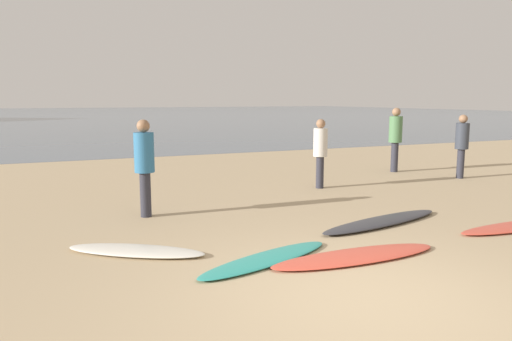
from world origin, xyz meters
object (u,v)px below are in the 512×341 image
Objects in this scene: person_0 at (462,141)px; surfboard_0 at (136,251)px; person_1 at (320,148)px; person_2 at (395,134)px; surfboard_2 at (356,256)px; surfboard_1 at (266,259)px; person_3 at (144,160)px; surfboard_3 at (382,221)px.

surfboard_0 is at bearing 53.94° from person_0.
person_2 is at bearing 129.96° from person_1.
person_0 reaches higher than surfboard_2.
person_0 is (6.26, 4.25, 0.94)m from surfboard_2.
person_0 is at bearing 34.98° from surfboard_2.
person_3 is at bearing 88.21° from surfboard_1.
person_0 is at bearing 117.38° from person_3.
person_1 is 3.52m from person_2.
surfboard_3 is 4.17m from person_3.
person_0 is at bearing 8.51° from surfboard_1.
person_2 is (3.25, 1.33, 0.12)m from person_1.
surfboard_0 reaches higher than surfboard_1.
surfboard_2 is 8.04m from person_2.
surfboard_0 is 1.13× the size of person_3.
person_2 is (6.54, 5.47, 1.04)m from surfboard_1.
person_1 is (3.29, 4.14, 0.91)m from surfboard_1.
person_0 is 1.80m from person_2.
surfboard_3 is at bearing 42.70° from surfboard_2.
surfboard_3 is 1.58× the size of person_3.
person_1 reaches higher than surfboard_2.
surfboard_3 is at bearing 4.70° from person_1.
person_2 is at bearing 47.92° from surfboard_2.
surfboard_1 is (1.47, -0.99, -0.01)m from surfboard_0.
person_3 is (-8.31, -0.88, 0.03)m from person_0.
surfboard_3 is at bearing 80.48° from person_3.
surfboard_0 is 9.35m from person_0.
surfboard_0 is 1.20× the size of person_1.
person_3 is at bearing -110.01° from person_2.
person_3 is (-3.49, 2.08, 0.96)m from surfboard_3.
surfboard_2 is 1.92m from surfboard_3.
person_2 reaches higher than person_3.
person_1 is 0.94× the size of person_3.
surfboard_1 is 0.89× the size of surfboard_2.
surfboard_2 is (1.11, -0.37, 0.00)m from surfboard_1.
person_2 reaches higher than person_0.
person_3 reaches higher than surfboard_3.
person_3 reaches higher than person_0.
person_3 is at bearing -57.19° from person_1.
surfboard_3 is 3.43m from person_1.
surfboard_2 is at bearing 52.78° from person_3.
person_1 is at bearing 64.62° from surfboard_3.
surfboard_3 is at bearing -79.56° from person_2.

